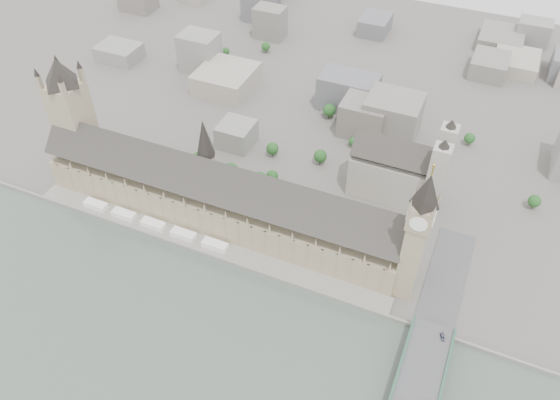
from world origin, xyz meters
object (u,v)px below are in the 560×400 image
at_px(westminster_abbey, 400,171).
at_px(car_approach, 443,337).
at_px(palace_of_westminster, 218,197).
at_px(elizabeth_tower, 418,230).
at_px(victoria_tower, 72,114).

distance_m(westminster_abbey, car_approach, 131.54).
bearing_deg(car_approach, westminster_abbey, 93.49).
relative_size(palace_of_westminster, elizabeth_tower, 2.47).
distance_m(palace_of_westminster, car_approach, 173.70).
height_order(palace_of_westminster, victoria_tower, victoria_tower).
bearing_deg(westminster_abbey, elizabeth_tower, -72.71).
relative_size(palace_of_westminster, westminster_abbey, 3.90).
bearing_deg(victoria_tower, westminster_abbey, 16.50).
bearing_deg(westminster_abbey, car_approach, -64.10).
distance_m(palace_of_westminster, elizabeth_tower, 142.94).
bearing_deg(victoria_tower, elizabeth_tower, -3.96).
height_order(elizabeth_tower, car_approach, elizabeth_tower).
distance_m(victoria_tower, car_approach, 297.41).
bearing_deg(car_approach, palace_of_westminster, 143.44).
xyz_separation_m(victoria_tower, car_approach, (290.06, -48.65, -44.14)).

